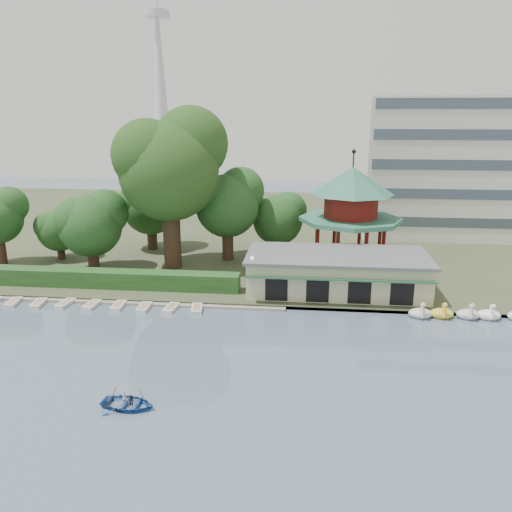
# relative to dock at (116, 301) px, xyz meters

# --- Properties ---
(ground_plane) EXTENTS (220.00, 220.00, 0.00)m
(ground_plane) POSITION_rel_dock_xyz_m (12.00, -17.20, -0.12)
(ground_plane) COLOR slate
(ground_plane) RESTS_ON ground
(shore) EXTENTS (220.00, 70.00, 0.40)m
(shore) POSITION_rel_dock_xyz_m (12.00, 34.80, 0.08)
(shore) COLOR #424930
(shore) RESTS_ON ground
(embankment) EXTENTS (220.00, 0.60, 0.30)m
(embankment) POSITION_rel_dock_xyz_m (12.00, 0.10, 0.03)
(embankment) COLOR gray
(embankment) RESTS_ON ground
(dock) EXTENTS (34.00, 1.60, 0.24)m
(dock) POSITION_rel_dock_xyz_m (0.00, 0.00, 0.00)
(dock) COLOR gray
(dock) RESTS_ON ground
(boathouse) EXTENTS (18.60, 9.39, 3.90)m
(boathouse) POSITION_rel_dock_xyz_m (22.00, 4.77, 2.25)
(boathouse) COLOR beige
(boathouse) RESTS_ON shore
(pavilion) EXTENTS (12.40, 12.40, 13.50)m
(pavilion) POSITION_rel_dock_xyz_m (24.00, 14.80, 7.36)
(pavilion) COLOR beige
(pavilion) RESTS_ON shore
(office_building) EXTENTS (38.00, 18.00, 20.00)m
(office_building) POSITION_rel_dock_xyz_m (44.67, 31.80, 9.61)
(office_building) COLOR silver
(office_building) RESTS_ON shore
(broadcast_tower) EXTENTS (8.00, 8.00, 96.00)m
(broadcast_tower) POSITION_rel_dock_xyz_m (-30.00, 122.80, 33.86)
(broadcast_tower) COLOR silver
(broadcast_tower) RESTS_ON ground
(hedge) EXTENTS (30.00, 2.00, 1.80)m
(hedge) POSITION_rel_dock_xyz_m (-3.00, 3.30, 1.18)
(hedge) COLOR #255020
(hedge) RESTS_ON shore
(lamp_post) EXTENTS (0.36, 0.36, 4.28)m
(lamp_post) POSITION_rel_dock_xyz_m (13.50, 1.80, 3.22)
(lamp_post) COLOR black
(lamp_post) RESTS_ON shore
(big_tree) EXTENTS (12.59, 11.73, 18.71)m
(big_tree) POSITION_rel_dock_xyz_m (3.16, 10.99, 12.69)
(big_tree) COLOR #3A281C
(big_tree) RESTS_ON shore
(small_trees) EXTENTS (39.92, 17.47, 11.49)m
(small_trees) POSITION_rel_dock_xyz_m (-0.05, 14.45, 6.31)
(small_trees) COLOR #3A281C
(small_trees) RESTS_ON shore
(moored_rowboats) EXTENTS (24.63, 2.72, 0.36)m
(moored_rowboats) POSITION_rel_dock_xyz_m (-3.22, -1.44, 0.06)
(moored_rowboats) COLOR silver
(moored_rowboats) RESTS_ON ground
(rowboat_with_passengers) EXTENTS (5.28, 4.03, 2.01)m
(rowboat_with_passengers) POSITION_rel_dock_xyz_m (7.62, -17.82, 0.39)
(rowboat_with_passengers) COLOR #234F95
(rowboat_with_passengers) RESTS_ON ground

